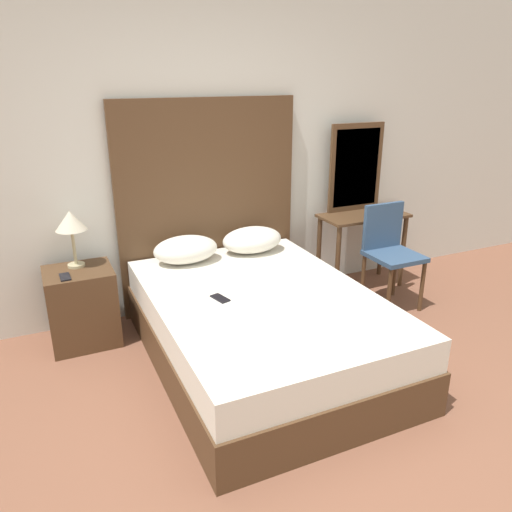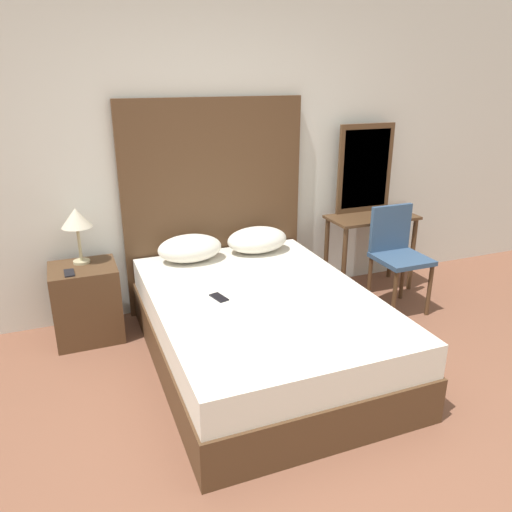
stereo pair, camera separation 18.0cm
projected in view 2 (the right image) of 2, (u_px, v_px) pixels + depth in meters
The scene contains 13 objects.
ground_plane at pixel (328, 465), 2.69m from camera, with size 16.00×16.00×0.00m, color brown.
wall_back at pixel (204, 153), 4.18m from camera, with size 10.00×0.06×2.70m.
bed at pixel (261, 328), 3.58m from camera, with size 1.50×2.10×0.53m.
headboard at pixel (215, 206), 4.29m from camera, with size 1.57×0.05×1.80m.
pillow_left at pixel (190, 248), 4.06m from camera, with size 0.53×0.35×0.22m.
pillow_right at pixel (257, 240), 4.27m from camera, with size 0.53×0.35×0.22m.
phone_on_bed at pixel (219, 297), 3.42m from camera, with size 0.11×0.16×0.01m.
nightstand at pixel (87, 302), 3.88m from camera, with size 0.50×0.44×0.60m.
table_lamp at pixel (76, 220), 3.74m from camera, with size 0.23×0.23×0.43m.
phone_on_nightstand at pixel (69, 273), 3.65m from camera, with size 0.07×0.15×0.01m.
vanity_desk at pixel (371, 232), 4.68m from camera, with size 0.83×0.41×0.73m.
vanity_mirror at pixel (365, 169), 4.64m from camera, with size 0.57×0.03×0.82m.
chair at pixel (397, 250), 4.33m from camera, with size 0.42×0.43×0.91m.
Camera 2 is at (-1.14, -1.84, 1.99)m, focal length 35.00 mm.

